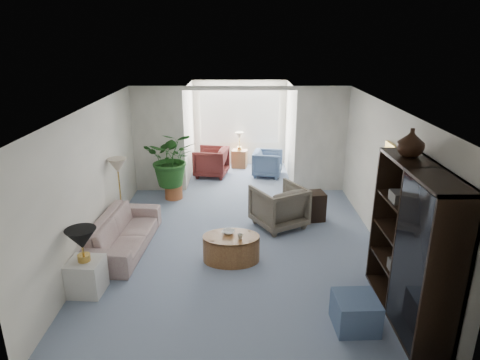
{
  "coord_description": "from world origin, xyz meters",
  "views": [
    {
      "loc": [
        -0.02,
        -6.68,
        3.64
      ],
      "look_at": [
        0.0,
        0.6,
        1.1
      ],
      "focal_mm": 31.82,
      "sensor_mm": 36.0,
      "label": 1
    }
  ],
  "objects_px": {
    "table_lamp": "(81,239)",
    "wingback_chair": "(279,206)",
    "cabinet_urn": "(411,142)",
    "plant_pot": "(174,192)",
    "end_table": "(87,276)",
    "framed_picture": "(392,159)",
    "coffee_table": "(231,248)",
    "floor_lamp": "(117,166)",
    "sunroom_table": "(239,159)",
    "entertainment_cabinet": "(413,245)",
    "sunroom_chair_blue": "(268,163)",
    "sofa": "(124,233)",
    "ottoman": "(355,312)",
    "coffee_bowl": "(228,232)",
    "sunroom_chair_maroon": "(211,162)",
    "side_table_dark": "(312,206)",
    "coffee_cup": "(240,237)"
  },
  "relations": [
    {
      "from": "table_lamp",
      "to": "wingback_chair",
      "type": "xyz_separation_m",
      "value": [
        3.01,
        2.27,
        -0.46
      ]
    },
    {
      "from": "cabinet_urn",
      "to": "plant_pot",
      "type": "height_order",
      "value": "cabinet_urn"
    },
    {
      "from": "end_table",
      "to": "table_lamp",
      "type": "relative_size",
      "value": 1.19
    },
    {
      "from": "framed_picture",
      "to": "coffee_table",
      "type": "distance_m",
      "value": 3.01
    },
    {
      "from": "floor_lamp",
      "to": "coffee_table",
      "type": "height_order",
      "value": "floor_lamp"
    },
    {
      "from": "coffee_table",
      "to": "wingback_chair",
      "type": "distance_m",
      "value": 1.64
    },
    {
      "from": "coffee_table",
      "to": "sunroom_table",
      "type": "distance_m",
      "value": 5.22
    },
    {
      "from": "entertainment_cabinet",
      "to": "sunroom_chair_blue",
      "type": "relative_size",
      "value": 2.81
    },
    {
      "from": "plant_pot",
      "to": "wingback_chair",
      "type": "bearing_deg",
      "value": -33.0
    },
    {
      "from": "sofa",
      "to": "ottoman",
      "type": "xyz_separation_m",
      "value": [
        3.54,
        -2.14,
        -0.09
      ]
    },
    {
      "from": "wingback_chair",
      "to": "sunroom_chair_blue",
      "type": "xyz_separation_m",
      "value": [
        -0.02,
        3.12,
        -0.08
      ]
    },
    {
      "from": "coffee_table",
      "to": "floor_lamp",
      "type": "bearing_deg",
      "value": 147.97
    },
    {
      "from": "table_lamp",
      "to": "sunroom_table",
      "type": "xyz_separation_m",
      "value": [
        2.24,
        6.14,
        -0.62
      ]
    },
    {
      "from": "wingback_chair",
      "to": "sunroom_chair_blue",
      "type": "distance_m",
      "value": 3.12
    },
    {
      "from": "end_table",
      "to": "sunroom_chair_blue",
      "type": "distance_m",
      "value": 6.17
    },
    {
      "from": "framed_picture",
      "to": "floor_lamp",
      "type": "bearing_deg",
      "value": 167.02
    },
    {
      "from": "wingback_chair",
      "to": "cabinet_urn",
      "type": "relative_size",
      "value": 2.48
    },
    {
      "from": "coffee_bowl",
      "to": "sunroom_chair_maroon",
      "type": "distance_m",
      "value": 4.41
    },
    {
      "from": "side_table_dark",
      "to": "sunroom_table",
      "type": "height_order",
      "value": "side_table_dark"
    },
    {
      "from": "sofa",
      "to": "cabinet_urn",
      "type": "distance_m",
      "value": 4.91
    },
    {
      "from": "coffee_cup",
      "to": "sunroom_chair_maroon",
      "type": "bearing_deg",
      "value": 99.42
    },
    {
      "from": "end_table",
      "to": "ottoman",
      "type": "bearing_deg",
      "value": -11.98
    },
    {
      "from": "plant_pot",
      "to": "coffee_cup",
      "type": "bearing_deg",
      "value": -62.55
    },
    {
      "from": "entertainment_cabinet",
      "to": "plant_pot",
      "type": "xyz_separation_m",
      "value": [
        -3.76,
        4.27,
        -0.89
      ]
    },
    {
      "from": "side_table_dark",
      "to": "ottoman",
      "type": "xyz_separation_m",
      "value": [
        0.02,
        -3.37,
        -0.08
      ]
    },
    {
      "from": "side_table_dark",
      "to": "entertainment_cabinet",
      "type": "xyz_separation_m",
      "value": [
        0.77,
        -3.09,
        0.75
      ]
    },
    {
      "from": "cabinet_urn",
      "to": "ottoman",
      "type": "height_order",
      "value": "cabinet_urn"
    },
    {
      "from": "coffee_bowl",
      "to": "side_table_dark",
      "type": "xyz_separation_m",
      "value": [
        1.66,
        1.55,
        -0.18
      ]
    },
    {
      "from": "sunroom_chair_maroon",
      "to": "sunroom_chair_blue",
      "type": "bearing_deg",
      "value": 100.69
    },
    {
      "from": "entertainment_cabinet",
      "to": "sunroom_table",
      "type": "bearing_deg",
      "value": 108.59
    },
    {
      "from": "coffee_bowl",
      "to": "plant_pot",
      "type": "xyz_separation_m",
      "value": [
        -1.33,
        2.74,
        -0.32
      ]
    },
    {
      "from": "side_table_dark",
      "to": "table_lamp",
      "type": "bearing_deg",
      "value": -145.27
    },
    {
      "from": "coffee_bowl",
      "to": "side_table_dark",
      "type": "height_order",
      "value": "side_table_dark"
    },
    {
      "from": "end_table",
      "to": "sunroom_table",
      "type": "height_order",
      "value": "end_table"
    },
    {
      "from": "sofa",
      "to": "wingback_chair",
      "type": "relative_size",
      "value": 2.28
    },
    {
      "from": "wingback_chair",
      "to": "side_table_dark",
      "type": "relative_size",
      "value": 1.56
    },
    {
      "from": "side_table_dark",
      "to": "plant_pot",
      "type": "height_order",
      "value": "side_table_dark"
    },
    {
      "from": "wingback_chair",
      "to": "sunroom_table",
      "type": "xyz_separation_m",
      "value": [
        -0.77,
        3.87,
        -0.17
      ]
    },
    {
      "from": "entertainment_cabinet",
      "to": "cabinet_urn",
      "type": "distance_m",
      "value": 1.33
    },
    {
      "from": "plant_pot",
      "to": "sunroom_table",
      "type": "distance_m",
      "value": 2.83
    },
    {
      "from": "side_table_dark",
      "to": "entertainment_cabinet",
      "type": "bearing_deg",
      "value": -76.03
    },
    {
      "from": "framed_picture",
      "to": "wingback_chair",
      "type": "height_order",
      "value": "framed_picture"
    },
    {
      "from": "sunroom_chair_maroon",
      "to": "entertainment_cabinet",
      "type": "bearing_deg",
      "value": 37.53
    },
    {
      "from": "coffee_table",
      "to": "coffee_cup",
      "type": "relative_size",
      "value": 10.52
    },
    {
      "from": "coffee_bowl",
      "to": "cabinet_urn",
      "type": "height_order",
      "value": "cabinet_urn"
    },
    {
      "from": "sofa",
      "to": "plant_pot",
      "type": "distance_m",
      "value": 2.47
    },
    {
      "from": "table_lamp",
      "to": "sunroom_chair_blue",
      "type": "relative_size",
      "value": 0.59
    },
    {
      "from": "entertainment_cabinet",
      "to": "sunroom_chair_blue",
      "type": "distance_m",
      "value": 6.13
    },
    {
      "from": "floor_lamp",
      "to": "side_table_dark",
      "type": "relative_size",
      "value": 0.61
    },
    {
      "from": "cabinet_urn",
      "to": "sunroom_chair_blue",
      "type": "relative_size",
      "value": 0.5
    }
  ]
}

